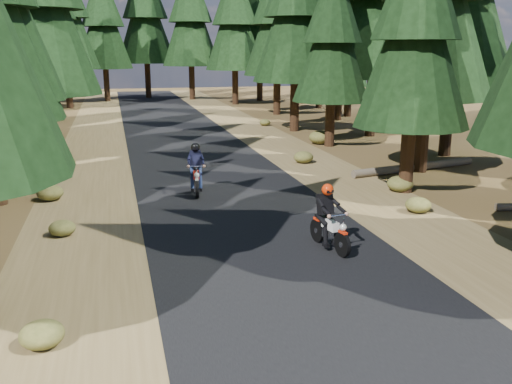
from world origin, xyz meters
TOP-DOWN VIEW (x-y plane):
  - ground at (0.00, 0.00)m, footprint 120.00×120.00m
  - road at (0.00, 5.00)m, footprint 6.00×100.00m
  - shoulder_l at (-4.60, 5.00)m, footprint 3.20×100.00m
  - shoulder_r at (4.60, 5.00)m, footprint 3.20×100.00m
  - log_near at (8.13, 7.55)m, footprint 5.98×1.65m
  - understory_shrubs at (1.15, 9.01)m, footprint 15.15×30.73m
  - rider_lead at (1.41, -0.32)m, footprint 0.85×1.88m
  - rider_follow at (-0.97, 6.00)m, footprint 0.79×1.98m

SIDE VIEW (x-z plane):
  - ground at x=0.00m, z-range 0.00..0.00m
  - shoulder_l at x=-4.60m, z-range 0.00..0.01m
  - shoulder_r at x=4.60m, z-range 0.00..0.01m
  - road at x=0.00m, z-range 0.00..0.01m
  - log_near at x=8.13m, z-range 0.00..0.32m
  - understory_shrubs at x=1.15m, z-range -0.08..0.63m
  - rider_lead at x=1.41m, z-range -0.26..1.35m
  - rider_follow at x=-0.97m, z-range -0.28..1.44m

